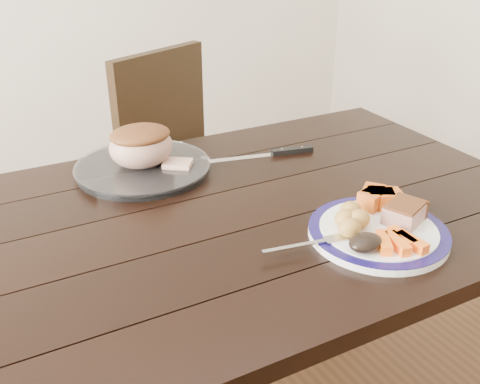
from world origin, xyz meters
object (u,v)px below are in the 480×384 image
dinner_plate (378,233)px  carving_knife (279,152)px  dining_table (205,252)px  chair_far (186,166)px  fork (311,244)px  roast_joint (141,147)px  pork_slice (404,214)px  serving_platter (143,169)px

dinner_plate → carving_knife: (0.06, 0.46, -0.00)m
dining_table → chair_far: 0.79m
dining_table → carving_knife: bearing=32.1°
fork → roast_joint: bearing=117.8°
chair_far → pork_slice: size_ratio=11.11×
chair_far → carving_knife: size_ratio=2.95×
pork_slice → dinner_plate: bearing=175.2°
chair_far → pork_slice: 1.03m
dining_table → dinner_plate: dinner_plate is taller
dinner_plate → fork: fork is taller
dinner_plate → pork_slice: size_ratio=3.44×
fork → chair_far: bearing=92.3°
serving_platter → pork_slice: bearing=-55.7°
fork → carving_knife: (0.22, 0.44, -0.01)m
roast_joint → dining_table: bearing=-83.6°
dining_table → carving_knife: (0.34, 0.21, 0.10)m
dining_table → chair_far: (0.28, 0.73, -0.13)m
serving_platter → roast_joint: roast_joint is taller
dinner_plate → chair_far: bearing=90.0°
fork → carving_knife: fork is taller
serving_platter → roast_joint: 0.06m
dining_table → roast_joint: size_ratio=9.97×
chair_far → fork: bearing=58.9°
pork_slice → carving_knife: 0.47m
roast_joint → fork: bearing=-73.7°
dining_table → chair_far: bearing=69.2°
chair_far → fork: 1.01m
dinner_plate → fork: (-0.16, 0.02, 0.01)m
serving_platter → pork_slice: pork_slice is taller
fork → roast_joint: 0.55m
pork_slice → carving_knife: pork_slice is taller
fork → dinner_plate: bearing=4.1°
chair_far → dinner_plate: size_ratio=3.23×
serving_platter → roast_joint: (0.00, 0.00, 0.06)m
roast_joint → serving_platter: bearing=0.0°
serving_platter → dining_table: bearing=-83.6°
pork_slice → roast_joint: 0.67m
chair_far → fork: (-0.16, -0.96, 0.25)m
chair_far → pork_slice: chair_far is taller
dining_table → fork: bearing=-62.5°
serving_platter → carving_knife: 0.38m
serving_platter → dinner_plate: bearing=-60.3°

